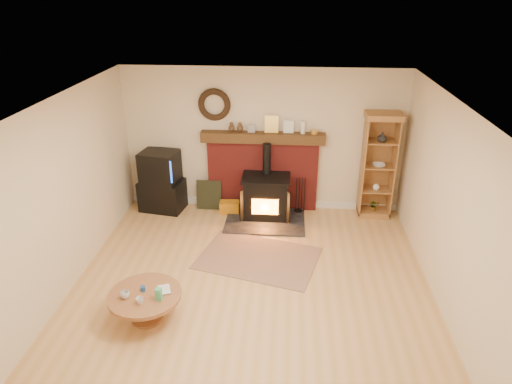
# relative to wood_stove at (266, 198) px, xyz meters

# --- Properties ---
(ground) EXTENTS (5.50, 5.50, 0.00)m
(ground) POSITION_rel_wood_stove_xyz_m (-0.08, -2.28, -0.38)
(ground) COLOR tan
(ground) RESTS_ON ground
(room_shell) EXTENTS (5.02, 5.52, 2.61)m
(room_shell) POSITION_rel_wood_stove_xyz_m (-0.10, -2.18, 1.33)
(room_shell) COLOR beige
(room_shell) RESTS_ON ground
(chimney_breast) EXTENTS (2.20, 0.22, 1.78)m
(chimney_breast) POSITION_rel_wood_stove_xyz_m (-0.08, 0.39, 0.42)
(chimney_breast) COLOR maroon
(chimney_breast) RESTS_ON ground
(wood_stove) EXTENTS (1.40, 1.00, 1.34)m
(wood_stove) POSITION_rel_wood_stove_xyz_m (0.00, 0.00, 0.00)
(wood_stove) COLOR black
(wood_stove) RESTS_ON ground
(area_rug) EXTENTS (2.02, 1.63, 0.01)m
(area_rug) POSITION_rel_wood_stove_xyz_m (-0.04, -1.37, -0.38)
(area_rug) COLOR brown
(area_rug) RESTS_ON ground
(tv_unit) EXTENTS (0.85, 0.66, 1.13)m
(tv_unit) POSITION_rel_wood_stove_xyz_m (-1.94, 0.19, 0.16)
(tv_unit) COLOR black
(tv_unit) RESTS_ON ground
(curio_cabinet) EXTENTS (0.61, 0.44, 1.91)m
(curio_cabinet) POSITION_rel_wood_stove_xyz_m (1.95, 0.28, 0.57)
(curio_cabinet) COLOR #976331
(curio_cabinet) RESTS_ON ground
(firelog_box) EXTENTS (0.36, 0.23, 0.22)m
(firelog_box) POSITION_rel_wood_stove_xyz_m (-0.68, 0.12, -0.27)
(firelog_box) COLOR gold
(firelog_box) RESTS_ON ground
(leaning_painting) EXTENTS (0.46, 0.12, 0.55)m
(leaning_painting) POSITION_rel_wood_stove_xyz_m (-1.08, 0.27, -0.11)
(leaning_painting) COLOR black
(leaning_painting) RESTS_ON ground
(fire_tools) EXTENTS (0.19, 0.16, 0.70)m
(fire_tools) POSITION_rel_wood_stove_xyz_m (0.60, 0.22, -0.23)
(fire_tools) COLOR black
(fire_tools) RESTS_ON ground
(coffee_table) EXTENTS (0.91, 0.91, 0.55)m
(coffee_table) POSITION_rel_wood_stove_xyz_m (-1.34, -2.86, -0.07)
(coffee_table) COLOR brown
(coffee_table) RESTS_ON ground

